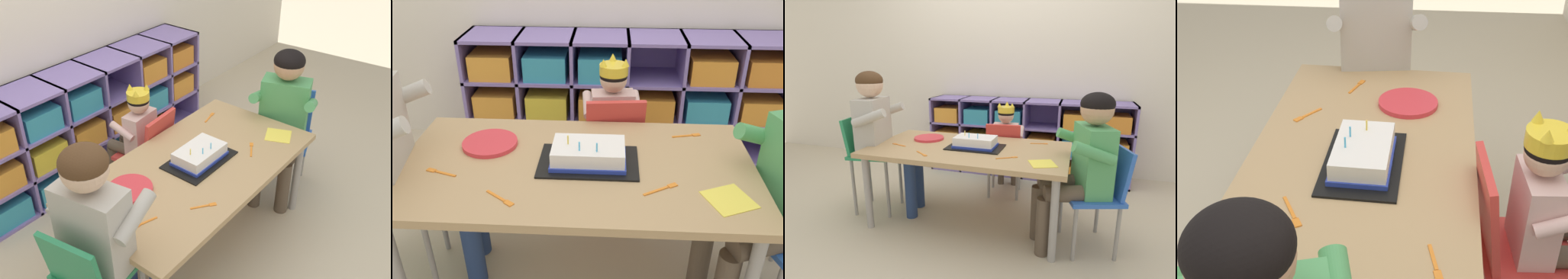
# 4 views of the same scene
# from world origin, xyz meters

# --- Properties ---
(ground) EXTENTS (16.00, 16.00, 0.00)m
(ground) POSITION_xyz_m (0.00, 0.00, 0.00)
(ground) COLOR beige
(storage_cubby_shelf) EXTENTS (1.99, 0.36, 0.78)m
(storage_cubby_shelf) POSITION_xyz_m (0.19, 1.10, 0.37)
(storage_cubby_shelf) COLOR #7F6BB2
(storage_cubby_shelf) RESTS_ON ground
(activity_table) EXTENTS (1.39, 0.74, 0.57)m
(activity_table) POSITION_xyz_m (0.00, 0.00, 0.51)
(activity_table) COLOR tan
(activity_table) RESTS_ON ground
(classroom_chair_blue) EXTENTS (0.33, 0.34, 0.66)m
(classroom_chair_blue) POSITION_xyz_m (0.15, 0.48, 0.38)
(classroom_chair_blue) COLOR red
(classroom_chair_blue) RESTS_ON ground
(child_with_crown) EXTENTS (0.31, 0.31, 0.82)m
(child_with_crown) POSITION_xyz_m (0.14, 0.59, 0.51)
(child_with_crown) COLOR beige
(child_with_crown) RESTS_ON ground
(adult_helper_seated) EXTENTS (0.46, 0.44, 1.09)m
(adult_helper_seated) POSITION_xyz_m (-0.68, -0.04, 0.68)
(adult_helper_seated) COLOR #B2ADA3
(adult_helper_seated) RESTS_ON ground
(birthday_cake_on_tray) EXTENTS (0.39, 0.25, 0.12)m
(birthday_cake_on_tray) POSITION_xyz_m (0.05, 0.01, 0.60)
(birthday_cake_on_tray) COLOR black
(birthday_cake_on_tray) RESTS_ON activity_table
(paper_plate_stack) EXTENTS (0.23, 0.23, 0.02)m
(paper_plate_stack) POSITION_xyz_m (-0.37, 0.13, 0.57)
(paper_plate_stack) COLOR #DB333D
(paper_plate_stack) RESTS_ON activity_table
(paper_napkin_square) EXTENTS (0.19, 0.19, 0.00)m
(paper_napkin_square) POSITION_xyz_m (0.54, -0.20, 0.57)
(paper_napkin_square) COLOR #F4DB4C
(paper_napkin_square) RESTS_ON activity_table
(fork_near_cake_tray) EXTENTS (0.13, 0.05, 0.00)m
(fork_near_cake_tray) POSITION_xyz_m (-0.51, -0.09, 0.57)
(fork_near_cake_tray) COLOR orange
(fork_near_cake_tray) RESTS_ON activity_table
(fork_by_napkin) EXTENTS (0.13, 0.09, 0.00)m
(fork_by_napkin) POSITION_xyz_m (0.32, -0.15, 0.57)
(fork_by_napkin) COLOR orange
(fork_by_napkin) RESTS_ON activity_table
(fork_at_table_front_edge) EXTENTS (0.13, 0.04, 0.00)m
(fork_at_table_front_edge) POSITION_xyz_m (0.47, 0.25, 0.57)
(fork_at_table_front_edge) COLOR orange
(fork_at_table_front_edge) RESTS_ON activity_table
(fork_beside_plate_stack) EXTENTS (0.11, 0.09, 0.00)m
(fork_beside_plate_stack) POSITION_xyz_m (-0.23, -0.24, 0.57)
(fork_beside_plate_stack) COLOR orange
(fork_beside_plate_stack) RESTS_ON activity_table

